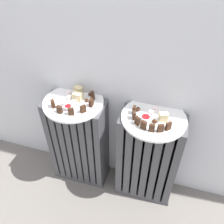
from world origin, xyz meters
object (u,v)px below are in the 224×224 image
radiator_right (147,159)px  fork (73,109)px  plate_right (154,118)px  jam_bowl_left (68,107)px  jam_bowl_right (146,118)px  radiator_left (79,143)px  plate_left (73,102)px

radiator_right → fork: (-0.39, -0.05, 0.32)m
plate_right → fork: (-0.39, -0.05, 0.01)m
radiator_right → jam_bowl_left: 0.53m
plate_right → jam_bowl_left: 0.41m
jam_bowl_left → jam_bowl_right: 0.38m
radiator_left → jam_bowl_left: bearing=-86.8°
plate_left → radiator_right: bearing=0.0°
radiator_right → jam_bowl_right: jam_bowl_right is taller
plate_right → jam_bowl_left: bearing=-170.9°
fork → jam_bowl_right: bearing=3.5°
radiator_left → radiator_right: same height
jam_bowl_left → jam_bowl_right: size_ratio=0.83×
radiator_left → plate_left: bearing=-116.6°
plate_left → jam_bowl_right: jam_bowl_right is taller
plate_left → plate_right: bearing=0.0°
plate_right → fork: size_ratio=3.72×
radiator_right → plate_left: bearing=-180.0°
plate_right → radiator_left: bearing=180.0°
plate_left → jam_bowl_right: bearing=-5.0°
fork → plate_right: bearing=8.0°
jam_bowl_right → fork: bearing=-176.5°
plate_left → jam_bowl_left: 0.07m
radiator_left → jam_bowl_left: (0.00, -0.07, 0.33)m
plate_left → fork: bearing=-64.9°
plate_right → jam_bowl_left: size_ratio=8.08×
plate_right → jam_bowl_left: (-0.41, -0.07, 0.02)m
plate_right → jam_bowl_right: size_ratio=6.71×
radiator_left → plate_left: 0.31m
radiator_left → jam_bowl_left: 0.33m
plate_right → radiator_right: bearing=63.4°
jam_bowl_right → radiator_left: bearing=175.0°
radiator_right → jam_bowl_right: 0.33m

